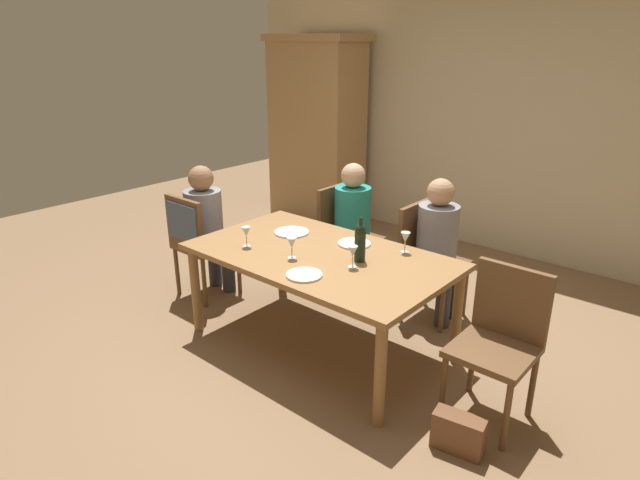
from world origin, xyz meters
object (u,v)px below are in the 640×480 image
at_px(chair_left_end, 193,234).
at_px(dinner_plate_guest_left, 354,244).
at_px(wine_glass_near_left, 246,232).
at_px(wine_glass_near_right, 405,238).
at_px(handbag, 458,433).
at_px(person_man_guest, 440,241).
at_px(person_woman_host, 355,219).
at_px(dinner_plate_host, 292,232).
at_px(person_man_bearded, 207,222).
at_px(wine_glass_centre, 292,244).
at_px(wine_glass_far, 353,252).
at_px(dining_table, 320,263).
at_px(armoire_cabinet, 316,130).
at_px(wine_bottle_tall_green, 360,241).
at_px(dinner_plate_guest_right, 304,275).
at_px(chair_far_right, 426,253).
at_px(chair_far_left, 344,230).
at_px(chair_right_end, 500,334).

height_order(chair_left_end, dinner_plate_guest_left, chair_left_end).
height_order(wine_glass_near_left, wine_glass_near_right, same).
bearing_deg(chair_left_end, handbag, -4.98).
bearing_deg(person_man_guest, person_woman_host, -90.00).
distance_m(person_man_guest, dinner_plate_host, 1.15).
height_order(person_man_bearded, wine_glass_centre, person_man_bearded).
bearing_deg(wine_glass_far, dining_table, 171.95).
bearing_deg(wine_glass_far, armoire_cabinet, 135.10).
bearing_deg(dinner_plate_host, wine_bottle_tall_green, -8.05).
xyz_separation_m(dinner_plate_guest_right, handbag, (1.13, 0.00, -0.62)).
distance_m(wine_glass_near_left, wine_glass_far, 0.83).
distance_m(chair_far_right, wine_glass_near_right, 0.60).
distance_m(chair_left_end, wine_glass_near_left, 0.85).
distance_m(dining_table, chair_far_left, 1.05).
relative_size(person_man_bearded, wine_glass_far, 7.74).
relative_size(chair_right_end, wine_glass_centre, 6.17).
xyz_separation_m(dining_table, person_woman_host, (-0.39, 0.91, 0.01)).
xyz_separation_m(wine_glass_near_right, dinner_plate_guest_left, (-0.36, -0.11, -0.10)).
xyz_separation_m(person_woman_host, wine_glass_near_left, (-0.10, -1.15, 0.17)).
height_order(chair_far_left, chair_right_end, same).
distance_m(wine_glass_far, dinner_plate_guest_right, 0.36).
height_order(chair_right_end, dinner_plate_guest_left, chair_right_end).
bearing_deg(wine_glass_far, dinner_plate_guest_left, 125.51).
height_order(chair_left_end, chair_far_right, same).
height_order(dinner_plate_guest_left, dinner_plate_guest_right, same).
height_order(chair_right_end, person_woman_host, person_woman_host).
bearing_deg(wine_glass_near_left, dinner_plate_guest_left, 43.41).
height_order(wine_glass_near_right, handbag, wine_glass_near_right).
xyz_separation_m(person_woman_host, person_man_bearded, (-0.91, -0.89, 0.00)).
bearing_deg(wine_glass_near_right, chair_far_right, 102.35).
xyz_separation_m(wine_bottle_tall_green, dinner_plate_host, (-0.73, 0.10, -0.13)).
distance_m(dining_table, chair_far_right, 0.98).
relative_size(person_man_guest, dinner_plate_guest_left, 4.77).
bearing_deg(wine_bottle_tall_green, chair_far_right, 87.63).
bearing_deg(chair_left_end, chair_right_end, 4.65).
distance_m(dining_table, wine_glass_near_left, 0.58).
bearing_deg(handbag, dinner_plate_guest_right, -179.78).
height_order(dinner_plate_host, handbag, dinner_plate_host).
xyz_separation_m(chair_far_left, dinner_plate_guest_left, (0.58, -0.62, 0.19)).
bearing_deg(wine_bottle_tall_green, dinner_plate_host, 171.95).
height_order(chair_left_end, handbag, chair_left_end).
relative_size(chair_left_end, person_man_bearded, 0.80).
relative_size(wine_glass_centre, dinner_plate_guest_right, 0.64).
bearing_deg(person_man_guest, handbag, 34.21).
bearing_deg(wine_glass_near_right, chair_left_end, -163.06).
bearing_deg(dinner_plate_guest_right, wine_glass_far, 64.61).
relative_size(chair_left_end, dinner_plate_guest_left, 3.81).
height_order(chair_far_left, wine_glass_near_left, chair_far_left).
relative_size(person_man_guest, wine_glass_near_right, 7.72).
bearing_deg(wine_glass_near_right, person_man_bearded, -167.69).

